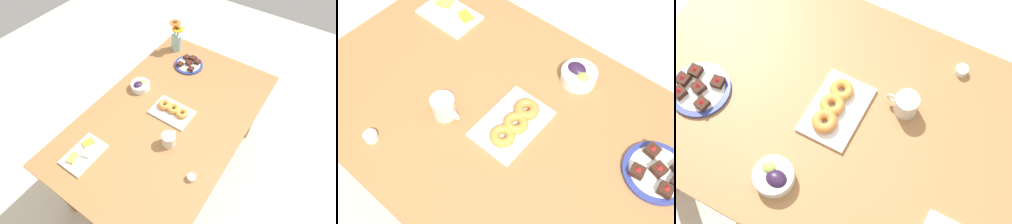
% 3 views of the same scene
% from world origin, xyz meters
% --- Properties ---
extents(ground_plane, '(6.00, 6.00, 0.00)m').
position_xyz_m(ground_plane, '(0.00, 0.00, 0.00)').
color(ground_plane, beige).
extents(dining_table, '(1.60, 1.00, 0.74)m').
position_xyz_m(dining_table, '(0.00, 0.00, 0.65)').
color(dining_table, '#9E6B3D').
rests_on(dining_table, ground_plane).
extents(coffee_mug, '(0.12, 0.09, 0.09)m').
position_xyz_m(coffee_mug, '(-0.18, -0.13, 0.78)').
color(coffee_mug, beige).
rests_on(coffee_mug, dining_table).
extents(grape_bowl, '(0.14, 0.14, 0.07)m').
position_xyz_m(grape_bowl, '(0.10, 0.32, 0.77)').
color(grape_bowl, white).
rests_on(grape_bowl, dining_table).
extents(cheese_platter, '(0.26, 0.17, 0.03)m').
position_xyz_m(cheese_platter, '(-0.54, 0.25, 0.75)').
color(cheese_platter, white).
rests_on(cheese_platter, dining_table).
extents(croissant_platter, '(0.19, 0.28, 0.05)m').
position_xyz_m(croissant_platter, '(0.04, -0.01, 0.76)').
color(croissant_platter, white).
rests_on(croissant_platter, dining_table).
extents(jam_cup_honey, '(0.05, 0.05, 0.03)m').
position_xyz_m(jam_cup_honey, '(-0.31, -0.37, 0.76)').
color(jam_cup_honey, white).
rests_on(jam_cup_honey, dining_table).
extents(dessert_plate, '(0.23, 0.23, 0.05)m').
position_xyz_m(dessert_plate, '(0.52, 0.15, 0.75)').
color(dessert_plate, navy).
rests_on(dessert_plate, dining_table).
extents(flower_vase, '(0.10, 0.12, 0.26)m').
position_xyz_m(flower_vase, '(0.65, 0.36, 0.83)').
color(flower_vase, '#99C1B7').
rests_on(flower_vase, dining_table).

